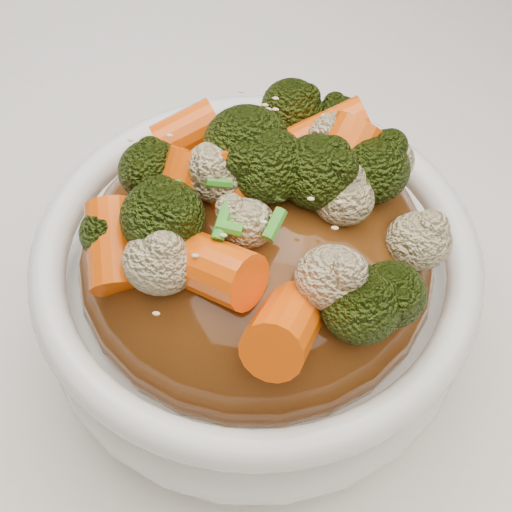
% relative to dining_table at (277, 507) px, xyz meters
% --- Properties ---
extents(dining_table, '(1.20, 0.80, 0.75)m').
position_rel_dining_table_xyz_m(dining_table, '(0.00, 0.00, 0.00)').
color(dining_table, brown).
rests_on(dining_table, floor).
extents(tablecloth, '(1.20, 0.80, 0.04)m').
position_rel_dining_table_xyz_m(tablecloth, '(0.00, 0.00, 0.35)').
color(tablecloth, white).
rests_on(tablecloth, dining_table).
extents(bowl, '(0.26, 0.26, 0.09)m').
position_rel_dining_table_xyz_m(bowl, '(-0.02, -0.03, 0.42)').
color(bowl, white).
rests_on(bowl, tablecloth).
extents(sauce_base, '(0.20, 0.20, 0.10)m').
position_rel_dining_table_xyz_m(sauce_base, '(-0.02, -0.03, 0.45)').
color(sauce_base, '#5A2E0F').
rests_on(sauce_base, bowl).
extents(carrots, '(0.20, 0.20, 0.05)m').
position_rel_dining_table_xyz_m(carrots, '(-0.02, -0.03, 0.52)').
color(carrots, '#FF5B08').
rests_on(carrots, sauce_base).
extents(broccoli, '(0.20, 0.20, 0.05)m').
position_rel_dining_table_xyz_m(broccoli, '(-0.02, -0.03, 0.52)').
color(broccoli, black).
rests_on(broccoli, sauce_base).
extents(cauliflower, '(0.20, 0.20, 0.04)m').
position_rel_dining_table_xyz_m(cauliflower, '(-0.02, -0.03, 0.52)').
color(cauliflower, beige).
rests_on(cauliflower, sauce_base).
extents(scallions, '(0.15, 0.15, 0.02)m').
position_rel_dining_table_xyz_m(scallions, '(-0.02, -0.03, 0.52)').
color(scallions, '#379422').
rests_on(scallions, sauce_base).
extents(sesame_seeds, '(0.18, 0.18, 0.01)m').
position_rel_dining_table_xyz_m(sesame_seeds, '(-0.02, -0.03, 0.52)').
color(sesame_seeds, beige).
rests_on(sesame_seeds, sauce_base).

